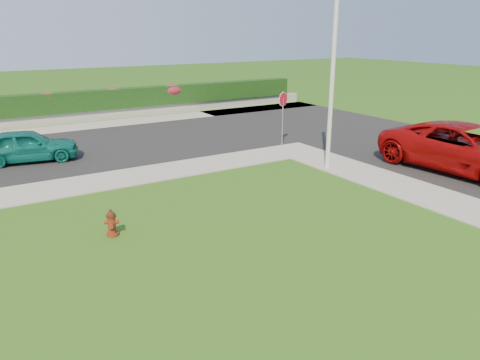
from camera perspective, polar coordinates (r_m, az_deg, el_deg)
ground at (r=9.59m, az=6.78°, el=-13.30°), size 120.00×120.00×0.00m
street_right at (r=20.68m, az=26.51°, el=2.17°), size 8.00×32.00×0.04m
curb_corner at (r=20.23m, az=6.67°, el=3.64°), size 2.00×2.00×0.04m
sidewalk_beyond at (r=26.18m, az=-21.89°, el=5.72°), size 34.00×2.00×0.04m
retaining_wall at (r=27.58m, az=-22.53°, el=6.80°), size 34.00×0.40×0.60m
hedge at (r=27.55m, az=-22.78°, el=8.56°), size 32.00×0.90×1.10m
fire_hydrant at (r=12.15m, az=-15.38°, el=-5.13°), size 0.36×0.35×0.71m
suv_red at (r=18.65m, az=25.89°, el=3.49°), size 3.27×6.31×1.70m
sedan_teal at (r=19.92m, az=-24.54°, el=3.85°), size 3.93×2.12×1.27m
utility_pole at (r=17.15m, az=11.18°, el=11.88°), size 0.16×0.16×6.52m
stop_sign at (r=20.65m, az=5.26°, el=8.94°), size 0.62×0.24×2.41m
flower_clump_d at (r=27.44m, az=-22.42°, el=9.27°), size 1.10×0.71×0.55m
flower_clump_e at (r=28.22m, az=-15.27°, el=10.20°), size 1.06×0.68×0.53m
flower_clump_f at (r=29.48m, az=-8.29°, el=10.79°), size 1.43×0.92×0.72m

